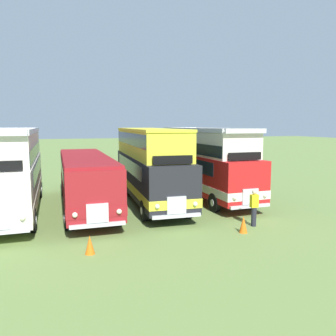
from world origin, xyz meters
The scene contains 7 objects.
bus_fifth_in_row centered at (1.90, 0.10, 2.36)m, with size 2.66×11.18×4.52m.
bus_sixth_in_row centered at (5.70, 0.04, 1.76)m, with size 2.63×11.53×2.99m.
bus_seventh_in_row centered at (9.50, 0.03, 2.47)m, with size 3.00×10.84×4.49m.
bus_eighth_in_row centered at (13.29, 0.30, 2.36)m, with size 2.82×10.17×4.52m.
cone_near_end centered at (11.87, -6.87, 0.37)m, with size 0.36×0.36×0.75m, color orange.
cone_mid_row centered at (5.22, -7.32, 0.35)m, with size 0.36×0.36×0.70m, color orange.
marshal_person centered at (12.84, -6.14, 0.89)m, with size 0.36×0.24×1.73m.
Camera 1 is at (4.19, -19.67, 4.72)m, focal length 36.54 mm.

